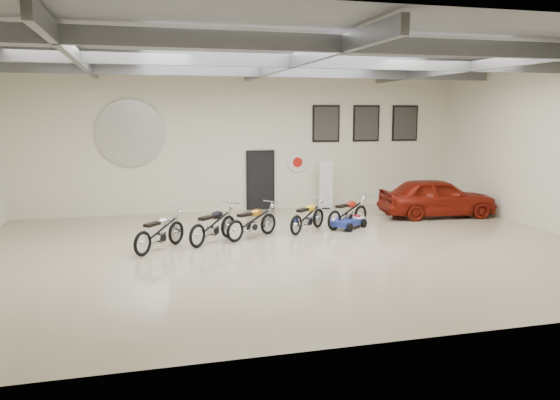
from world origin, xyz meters
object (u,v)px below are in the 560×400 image
object	(u,v)px
vintage_car	(437,197)
motorcycle_gold	(252,221)
motorcycle_red	(348,212)
motorcycle_black	(213,224)
motorcycle_silver	(160,231)
motorcycle_yellow	(308,216)
banner_stand	(326,184)
go_kart	(351,219)

from	to	relation	value
vintage_car	motorcycle_gold	bearing A→B (deg)	108.62
motorcycle_gold	motorcycle_red	size ratio (longest dim) A/B	1.01
motorcycle_black	motorcycle_red	xyz separation A→B (m)	(4.29, 0.97, -0.02)
motorcycle_silver	motorcycle_yellow	bearing A→B (deg)	-34.58
motorcycle_black	vintage_car	distance (m)	8.09
banner_stand	motorcycle_red	world-z (taller)	banner_stand
motorcycle_yellow	vintage_car	bearing A→B (deg)	-28.88
banner_stand	motorcycle_black	world-z (taller)	banner_stand
motorcycle_silver	motorcycle_gold	distance (m)	2.67
motorcycle_red	motorcycle_silver	bearing A→B (deg)	163.50
motorcycle_black	go_kart	distance (m)	4.45
banner_stand	motorcycle_red	size ratio (longest dim) A/B	0.96
motorcycle_yellow	motorcycle_gold	bearing A→B (deg)	152.03
motorcycle_gold	motorcycle_red	world-z (taller)	motorcycle_gold
banner_stand	motorcycle_black	distance (m)	6.40
motorcycle_silver	motorcycle_black	distance (m)	1.51
motorcycle_red	banner_stand	bearing A→B (deg)	51.53
banner_stand	go_kart	bearing A→B (deg)	-85.11
motorcycle_red	vintage_car	bearing A→B (deg)	-16.63
banner_stand	motorcycle_yellow	world-z (taller)	banner_stand
go_kart	vintage_car	xyz separation A→B (m)	(3.51, 1.01, 0.40)
motorcycle_silver	motorcycle_gold	world-z (taller)	motorcycle_silver
motorcycle_red	motorcycle_yellow	bearing A→B (deg)	160.14
go_kart	vintage_car	distance (m)	3.68
vintage_car	go_kart	bearing A→B (deg)	111.31
motorcycle_black	vintage_car	xyz separation A→B (m)	(7.87, 1.86, 0.15)
banner_stand	go_kart	world-z (taller)	banner_stand
motorcycle_gold	motorcycle_yellow	xyz separation A→B (m)	(1.77, 0.44, -0.01)
motorcycle_gold	go_kart	distance (m)	3.28
motorcycle_silver	motorcycle_yellow	distance (m)	4.50
motorcycle_black	go_kart	xyz separation A→B (m)	(4.36, 0.85, -0.25)
go_kart	vintage_car	bearing A→B (deg)	-19.98
motorcycle_black	go_kart	world-z (taller)	motorcycle_black
motorcycle_silver	motorcycle_red	world-z (taller)	motorcycle_silver
banner_stand	motorcycle_silver	size ratio (longest dim) A/B	0.92
vintage_car	motorcycle_black	bearing A→B (deg)	108.59
motorcycle_gold	motorcycle_black	bearing A→B (deg)	159.40
motorcycle_black	motorcycle_yellow	distance (m)	2.99
banner_stand	motorcycle_yellow	xyz separation A→B (m)	(-1.84, -3.58, -0.42)
banner_stand	motorcycle_red	xyz separation A→B (m)	(-0.46, -3.32, -0.41)
motorcycle_gold	go_kart	xyz separation A→B (m)	(3.22, 0.59, -0.23)
banner_stand	motorcycle_black	xyz separation A→B (m)	(-4.74, -4.29, -0.39)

